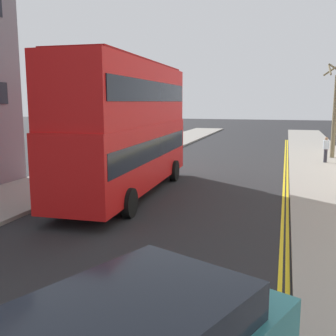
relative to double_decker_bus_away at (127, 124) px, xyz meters
name	(u,v)px	position (x,y,z in m)	size (l,w,h in m)	color
sidewalk_left	(64,179)	(-4.24, 1.77, -2.96)	(4.00, 80.00, 0.14)	gray
kerb_line_outer	(287,206)	(6.66, -0.23, -3.03)	(0.10, 56.00, 0.01)	yellow
kerb_line_inner	(283,206)	(6.50, -0.23, -3.03)	(0.10, 56.00, 0.01)	yellow
double_decker_bus_away	(127,124)	(0.00, 0.00, 0.00)	(3.09, 10.89, 5.64)	red
pedestrian_far	(326,149)	(8.96, 11.25, -2.04)	(0.34, 0.22, 1.62)	#2D2D38
street_tree_near	(335,110)	(9.62, 13.80, 0.36)	(1.65, 1.64, 6.63)	#6B6047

